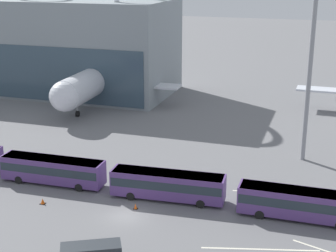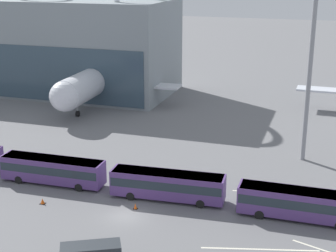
{
  "view_description": "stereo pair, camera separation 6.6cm",
  "coord_description": "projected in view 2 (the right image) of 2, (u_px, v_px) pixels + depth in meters",
  "views": [
    {
      "loc": [
        20.03,
        -46.99,
        26.44
      ],
      "look_at": [
        -1.8,
        20.61,
        4.0
      ],
      "focal_mm": 55.0,
      "sensor_mm": 36.0,
      "label": 1
    },
    {
      "loc": [
        20.1,
        -46.97,
        26.44
      ],
      "look_at": [
        -1.8,
        20.61,
        4.0
      ],
      "focal_mm": 55.0,
      "sensor_mm": 36.0,
      "label": 2
    }
  ],
  "objects": [
    {
      "name": "floodlight_mast",
      "position": [
        314.0,
        23.0,
        67.08
      ],
      "size": [
        2.97,
        2.97,
        28.31
      ],
      "color": "gray",
      "rests_on": "ground_plane"
    },
    {
      "name": "shuttle_bus_1",
      "position": [
        53.0,
        169.0,
        64.3
      ],
      "size": [
        13.44,
        3.17,
        3.33
      ],
      "rotation": [
        0.0,
        0.0,
        0.03
      ],
      "color": "#56387A",
      "rests_on": "ground_plane"
    },
    {
      "name": "traffic_cone_0",
      "position": [
        43.0,
        201.0,
        59.26
      ],
      "size": [
        0.63,
        0.63,
        0.65
      ],
      "color": "black",
      "rests_on": "ground_plane"
    },
    {
      "name": "lane_stripe_3",
      "position": [
        158.0,
        188.0,
        63.56
      ],
      "size": [
        9.58,
        0.88,
        0.01
      ],
      "primitive_type": "cube",
      "rotation": [
        0.0,
        0.0,
        0.07
      ],
      "color": "silver",
      "rests_on": "ground_plane"
    },
    {
      "name": "ground_plane",
      "position": [
        126.0,
        216.0,
        56.48
      ],
      "size": [
        440.0,
        440.0,
        0.0
      ],
      "primitive_type": "plane",
      "color": "slate"
    },
    {
      "name": "airliner_at_gate_near",
      "position": [
        99.0,
        79.0,
        101.09
      ],
      "size": [
        32.35,
        34.05,
        13.3
      ],
      "rotation": [
        0.0,
        0.0,
        -1.54
      ],
      "color": "silver",
      "rests_on": "ground_plane"
    },
    {
      "name": "traffic_cone_2",
      "position": [
        135.0,
        206.0,
        58.02
      ],
      "size": [
        0.5,
        0.5,
        0.66
      ],
      "color": "black",
      "rests_on": "ground_plane"
    },
    {
      "name": "shuttle_bus_2",
      "position": [
        168.0,
        184.0,
        59.9
      ],
      "size": [
        13.52,
        3.68,
        3.33
      ],
      "rotation": [
        0.0,
        0.0,
        0.07
      ],
      "color": "#56387A",
      "rests_on": "ground_plane"
    },
    {
      "name": "shuttle_bus_3",
      "position": [
        301.0,
        203.0,
        55.21
      ],
      "size": [
        13.39,
        2.94,
        3.33
      ],
      "rotation": [
        0.0,
        0.0,
        0.01
      ],
      "color": "#56387A",
      "rests_on": "ground_plane"
    },
    {
      "name": "lane_stripe_4",
      "position": [
        260.0,
        249.0,
        49.87
      ],
      "size": [
        11.12,
        3.19,
        0.01
      ],
      "primitive_type": "cube",
      "rotation": [
        0.0,
        0.0,
        0.26
      ],
      "color": "silver",
      "rests_on": "ground_plane"
    },
    {
      "name": "lane_stripe_0",
      "position": [
        277.0,
        192.0,
        62.25
      ],
      "size": [
        10.55,
        2.47,
        0.01
      ],
      "primitive_type": "cube",
      "rotation": [
        0.0,
        0.0,
        0.21
      ],
      "color": "silver",
      "rests_on": "ground_plane"
    }
  ]
}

